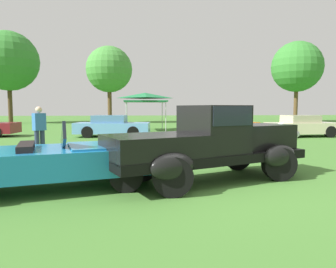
# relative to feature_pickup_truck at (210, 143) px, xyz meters

# --- Properties ---
(ground_plane) EXTENTS (120.00, 120.00, 0.00)m
(ground_plane) POSITION_rel_feature_pickup_truck_xyz_m (0.17, -0.44, -0.87)
(ground_plane) COLOR #42752D
(feature_pickup_truck) EXTENTS (4.80, 3.06, 1.70)m
(feature_pickup_truck) POSITION_rel_feature_pickup_truck_xyz_m (0.00, 0.00, 0.00)
(feature_pickup_truck) COLOR black
(feature_pickup_truck) RESTS_ON ground_plane
(neighbor_convertible) EXTENTS (4.79, 2.80, 1.40)m
(neighbor_convertible) POSITION_rel_feature_pickup_truck_xyz_m (-3.25, -0.31, -0.29)
(neighbor_convertible) COLOR #1E7AB7
(neighbor_convertible) RESTS_ON ground_plane
(show_car_skyblue) EXTENTS (4.33, 2.16, 1.22)m
(show_car_skyblue) POSITION_rel_feature_pickup_truck_xyz_m (-2.92, 11.11, -0.27)
(show_car_skyblue) COLOR #669EDB
(show_car_skyblue) RESTS_ON ground_plane
(show_car_orange) EXTENTS (4.11, 2.41, 1.22)m
(show_car_orange) POSITION_rel_feature_pickup_truck_xyz_m (3.57, 11.04, -0.27)
(show_car_orange) COLOR orange
(show_car_orange) RESTS_ON ground_plane
(show_car_cream) EXTENTS (4.02, 1.88, 1.22)m
(show_car_cream) POSITION_rel_feature_pickup_truck_xyz_m (7.85, 9.95, -0.27)
(show_car_cream) COLOR beige
(show_car_cream) RESTS_ON ground_plane
(spectator_between_cars) EXTENTS (0.45, 0.45, 1.69)m
(spectator_between_cars) POSITION_rel_feature_pickup_truck_xyz_m (-4.96, 4.45, 0.04)
(spectator_between_cars) COLOR #283351
(spectator_between_cars) RESTS_ON ground_plane
(canopy_tent_left_field) EXTENTS (2.98, 2.98, 2.71)m
(canopy_tent_left_field) POSITION_rel_feature_pickup_truck_xyz_m (-0.87, 15.56, 1.55)
(canopy_tent_left_field) COLOR #B7B7BC
(canopy_tent_left_field) RESTS_ON ground_plane
(treeline_far_left) EXTENTS (6.16, 6.16, 9.57)m
(treeline_far_left) POSITION_rel_feature_pickup_truck_xyz_m (-14.61, 27.69, 5.61)
(treeline_far_left) COLOR #47331E
(treeline_far_left) RESTS_ON ground_plane
(treeline_mid_left) EXTENTS (4.91, 4.91, 8.19)m
(treeline_mid_left) POSITION_rel_feature_pickup_truck_xyz_m (-4.26, 27.37, 4.84)
(treeline_mid_left) COLOR brown
(treeline_mid_left) RESTS_ON ground_plane
(treeline_center) EXTENTS (5.65, 5.65, 9.08)m
(treeline_center) POSITION_rel_feature_pickup_truck_xyz_m (16.68, 26.99, 5.37)
(treeline_center) COLOR brown
(treeline_center) RESTS_ON ground_plane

